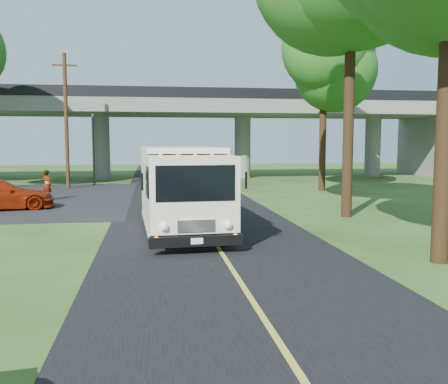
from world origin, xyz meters
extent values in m
plane|color=#294017|center=(0.00, 0.00, 0.00)|extent=(120.00, 120.00, 0.00)
cube|color=black|center=(0.00, 10.00, 0.01)|extent=(7.00, 90.00, 0.02)
cube|color=gold|center=(0.00, 10.00, 0.03)|extent=(0.12, 90.00, 0.01)
cube|color=slate|center=(0.00, 32.00, 6.00)|extent=(50.00, 9.00, 1.20)
cube|color=black|center=(0.00, 27.60, 6.90)|extent=(50.00, 0.25, 0.80)
cube|color=black|center=(0.00, 36.40, 6.90)|extent=(50.00, 0.25, 0.80)
cube|color=slate|center=(25.00, 32.00, 3.00)|extent=(4.00, 10.00, 6.00)
cylinder|color=slate|center=(-6.00, 32.00, 2.70)|extent=(1.40, 1.40, 5.40)
cylinder|color=slate|center=(6.00, 32.00, 2.70)|extent=(1.40, 1.40, 5.40)
cylinder|color=slate|center=(18.00, 32.00, 2.70)|extent=(1.40, 1.40, 5.40)
cylinder|color=black|center=(-6.00, 26.00, 2.60)|extent=(0.14, 0.14, 5.20)
imported|color=black|center=(-6.00, 26.00, 4.60)|extent=(0.18, 0.22, 1.10)
cylinder|color=#472D19|center=(-7.50, 24.00, 4.50)|extent=(0.26, 0.26, 9.00)
cube|color=#472D19|center=(-7.50, 24.00, 8.20)|extent=(1.60, 0.10, 0.10)
cylinder|color=#382314|center=(5.50, 1.00, 3.50)|extent=(0.44, 0.44, 7.00)
cylinder|color=#382314|center=(6.20, 9.00, 3.85)|extent=(0.44, 0.44, 7.70)
cylinder|color=#382314|center=(9.00, 20.00, 3.32)|extent=(0.44, 0.44, 6.65)
sphere|color=#2B681B|center=(9.00, 20.00, 8.20)|extent=(5.58, 5.58, 5.58)
sphere|color=#2B681B|center=(9.50, 19.60, 8.50)|extent=(4.96, 4.96, 4.96)
cube|color=silver|center=(-0.93, 7.07, 1.77)|extent=(2.77, 4.77, 2.38)
cube|color=silver|center=(-0.77, 3.79, 1.67)|extent=(2.63, 2.03, 2.17)
cube|color=black|center=(-0.72, 2.86, 2.01)|extent=(2.22, 0.19, 1.01)
cube|color=black|center=(-0.72, 2.76, 0.40)|extent=(2.65, 0.32, 0.30)
cube|color=silver|center=(-0.91, 6.64, 0.32)|extent=(2.84, 6.25, 0.19)
cylinder|color=black|center=(-1.86, 3.95, 0.48)|extent=(0.34, 0.97, 0.95)
cylinder|color=black|center=(0.30, 4.06, 0.48)|extent=(0.34, 0.97, 0.95)
cylinder|color=black|center=(-2.08, 8.39, 0.48)|extent=(0.34, 0.97, 0.95)
cylinder|color=black|center=(0.08, 8.49, 0.48)|extent=(0.34, 0.97, 0.95)
imported|color=gray|center=(-7.48, 16.96, 0.83)|extent=(0.72, 0.66, 1.65)
camera|label=1|loc=(-1.95, -10.86, 3.16)|focal=40.00mm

